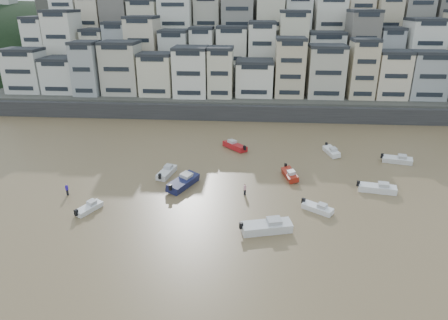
# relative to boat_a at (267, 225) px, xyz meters

# --- Properties ---
(harbor_wall) EXTENTS (140.00, 3.00, 3.50)m
(harbor_wall) POSITION_rel_boat_a_xyz_m (-3.52, 47.54, 0.85)
(harbor_wall) COLOR #38383A
(harbor_wall) RESTS_ON ground
(hillside) EXTENTS (141.04, 66.00, 50.00)m
(hillside) POSITION_rel_boat_a_xyz_m (1.22, 87.38, 12.11)
(hillside) COLOR #4C4C47
(hillside) RESTS_ON ground
(boat_a) EXTENTS (6.89, 3.75, 1.79)m
(boat_a) POSITION_rel_boat_a_xyz_m (0.00, 0.00, 0.00)
(boat_a) COLOR silver
(boat_a) RESTS_ON ground
(boat_b) EXTENTS (4.48, 3.79, 1.22)m
(boat_b) POSITION_rel_boat_a_xyz_m (6.73, 5.47, -0.29)
(boat_b) COLOR white
(boat_b) RESTS_ON ground
(boat_c) EXTENTS (4.69, 7.07, 1.84)m
(boat_c) POSITION_rel_boat_a_xyz_m (-12.01, 11.39, 0.03)
(boat_c) COLOR #151942
(boat_c) RESTS_ON ground
(boat_d) EXTENTS (5.91, 2.86, 1.55)m
(boat_d) POSITION_rel_boat_a_xyz_m (16.10, 12.00, -0.12)
(boat_d) COLOR white
(boat_d) RESTS_ON ground
(boat_e) EXTENTS (2.73, 5.36, 1.40)m
(boat_e) POSITION_rel_boat_a_xyz_m (3.90, 15.87, -0.20)
(boat_e) COLOR maroon
(boat_e) RESTS_ON ground
(boat_f) EXTENTS (2.79, 5.64, 1.47)m
(boat_f) POSITION_rel_boat_a_xyz_m (-15.31, 15.31, -0.16)
(boat_f) COLOR silver
(boat_f) RESTS_ON ground
(boat_g) EXTENTS (5.46, 2.92, 1.42)m
(boat_g) POSITION_rel_boat_a_xyz_m (22.48, 23.46, -0.19)
(boat_g) COLOR silver
(boat_g) RESTS_ON ground
(boat_h) EXTENTS (5.32, 5.55, 1.58)m
(boat_h) POSITION_rel_boat_a_xyz_m (-5.27, 28.13, -0.10)
(boat_h) COLOR #A01318
(boat_h) RESTS_ON ground
(boat_i) EXTENTS (2.81, 5.43, 1.41)m
(boat_i) POSITION_rel_boat_a_xyz_m (12.06, 26.66, -0.19)
(boat_i) COLOR white
(boat_i) RESTS_ON ground
(boat_j) EXTENTS (3.09, 4.47, 1.17)m
(boat_j) POSITION_rel_boat_a_xyz_m (-23.02, 3.18, -0.31)
(boat_j) COLOR white
(boat_j) RESTS_ON ground
(person_blue) EXTENTS (0.44, 0.44, 1.74)m
(person_blue) POSITION_rel_boat_a_xyz_m (-27.86, 7.45, -0.03)
(person_blue) COLOR #2E18B8
(person_blue) RESTS_ON ground
(person_pink) EXTENTS (0.44, 0.44, 1.74)m
(person_pink) POSITION_rel_boat_a_xyz_m (-2.87, 9.48, -0.03)
(person_pink) COLOR #E19FAD
(person_pink) RESTS_ON ground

